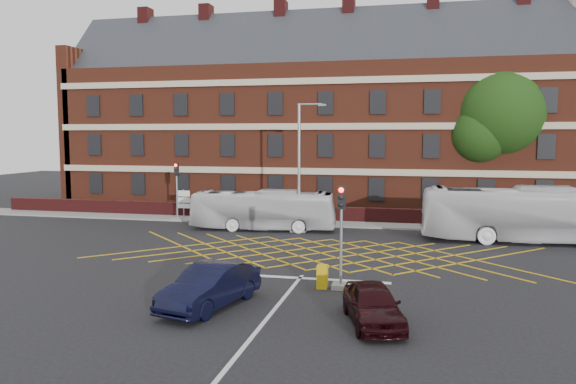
% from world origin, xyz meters
% --- Properties ---
extents(ground, '(120.00, 120.00, 0.00)m').
position_xyz_m(ground, '(0.00, 0.00, 0.00)').
color(ground, black).
rests_on(ground, ground).
extents(victorian_building, '(51.00, 12.17, 20.40)m').
position_xyz_m(victorian_building, '(0.25, 22.00, 7.84)').
color(victorian_building, maroon).
rests_on(victorian_building, ground).
extents(boundary_wall, '(56.00, 0.50, 1.10)m').
position_xyz_m(boundary_wall, '(0.00, 13.00, 0.55)').
color(boundary_wall, '#451212').
rests_on(boundary_wall, ground).
extents(far_pavement, '(60.00, 3.00, 0.12)m').
position_xyz_m(far_pavement, '(0.00, 12.00, 0.06)').
color(far_pavement, slate).
rests_on(far_pavement, ground).
extents(box_junction_hatching, '(8.22, 8.22, 0.02)m').
position_xyz_m(box_junction_hatching, '(0.00, 2.00, 0.01)').
color(box_junction_hatching, '#CC990C').
rests_on(box_junction_hatching, ground).
extents(stop_line, '(8.00, 0.30, 0.02)m').
position_xyz_m(stop_line, '(0.00, -3.50, 0.01)').
color(stop_line, silver).
rests_on(stop_line, ground).
extents(centre_line, '(0.15, 14.00, 0.02)m').
position_xyz_m(centre_line, '(0.00, -10.00, 0.01)').
color(centre_line, silver).
rests_on(centre_line, ground).
extents(bus_left, '(9.76, 2.92, 2.68)m').
position_xyz_m(bus_left, '(-4.99, 8.47, 1.34)').
color(bus_left, silver).
rests_on(bus_left, ground).
extents(bus_right, '(12.03, 3.19, 3.33)m').
position_xyz_m(bus_right, '(11.26, 7.69, 1.66)').
color(bus_right, silver).
rests_on(bus_right, ground).
extents(car_navy, '(2.73, 5.02, 1.57)m').
position_xyz_m(car_navy, '(-2.39, -8.34, 0.79)').
color(car_navy, black).
rests_on(car_navy, ground).
extents(car_maroon, '(2.71, 4.35, 1.38)m').
position_xyz_m(car_maroon, '(3.61, -8.90, 0.69)').
color(car_maroon, black).
rests_on(car_maroon, ground).
extents(deciduous_tree, '(7.25, 6.81, 11.33)m').
position_xyz_m(deciduous_tree, '(10.94, 17.59, 7.42)').
color(deciduous_tree, black).
rests_on(deciduous_tree, ground).
extents(traffic_light_near, '(0.70, 0.70, 4.27)m').
position_xyz_m(traffic_light_near, '(1.98, -4.78, 1.76)').
color(traffic_light_near, slate).
rests_on(traffic_light_near, ground).
extents(traffic_light_far, '(0.70, 0.70, 4.27)m').
position_xyz_m(traffic_light_far, '(-12.32, 11.06, 1.76)').
color(traffic_light_far, slate).
rests_on(traffic_light_far, ground).
extents(street_lamp, '(2.25, 1.00, 8.36)m').
position_xyz_m(street_lamp, '(-2.45, 8.36, 2.83)').
color(street_lamp, slate).
rests_on(street_lamp, ground).
extents(direction_signs, '(1.10, 0.16, 2.20)m').
position_xyz_m(direction_signs, '(-12.33, 12.21, 1.38)').
color(direction_signs, gray).
rests_on(direction_signs, ground).
extents(utility_cabinet, '(0.43, 0.39, 0.99)m').
position_xyz_m(utility_cabinet, '(1.23, -4.90, 0.49)').
color(utility_cabinet, '#C9A30B').
rests_on(utility_cabinet, ground).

